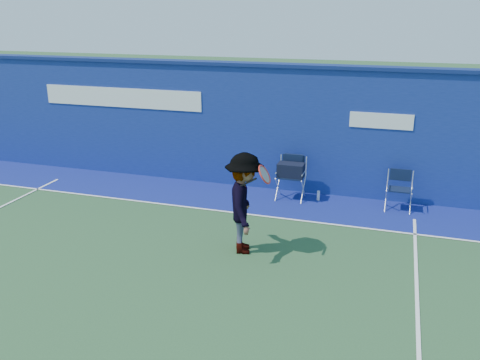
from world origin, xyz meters
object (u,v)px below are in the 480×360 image
(water_bottle, at_px, (318,196))
(tennis_player, at_px, (244,203))
(directors_chair_left, at_px, (291,181))
(directors_chair_right, at_px, (398,198))

(water_bottle, bearing_deg, tennis_player, -106.56)
(tennis_player, bearing_deg, directors_chair_left, 85.18)
(directors_chair_left, bearing_deg, tennis_player, -94.82)
(directors_chair_left, distance_m, tennis_player, 3.00)
(water_bottle, distance_m, tennis_player, 3.27)
(directors_chair_left, height_order, directors_chair_right, directors_chair_left)
(water_bottle, xyz_separation_m, tennis_player, (-0.90, -3.04, 0.83))
(directors_chair_right, bearing_deg, water_bottle, 178.71)
(directors_chair_left, xyz_separation_m, tennis_player, (-0.25, -2.95, 0.50))
(directors_chair_left, xyz_separation_m, directors_chair_right, (2.45, 0.05, -0.16))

